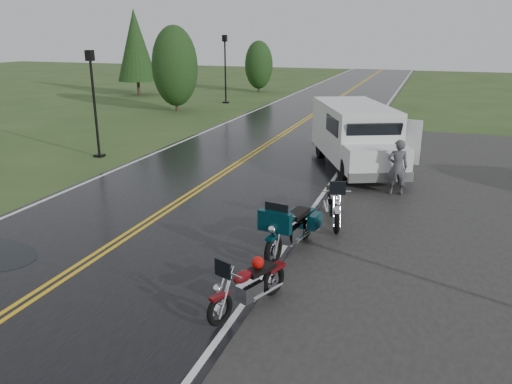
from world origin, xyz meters
TOP-DOWN VIEW (x-y plane):
  - ground at (0.00, 0.00)m, footprint 120.00×120.00m
  - road at (0.00, 10.00)m, footprint 8.00×100.00m
  - motorcycle_red at (3.68, -2.32)m, footprint 1.36×2.05m
  - motorcycle_teal at (3.85, 0.11)m, footprint 1.21×2.41m
  - motorcycle_silver at (4.77, 2.29)m, footprint 1.36×2.30m
  - van_white at (4.19, 6.71)m, footprint 4.45×6.29m
  - person_at_van at (5.88, 6.08)m, footprint 0.70×0.54m
  - lamp_post_near_left at (-5.66, 7.20)m, footprint 0.36×0.36m
  - lamp_post_far_left at (-6.98, 23.41)m, footprint 0.40×0.40m
  - tree_left_mid at (-8.50, 19.07)m, footprint 2.83×2.83m
  - tree_left_far at (-7.07, 30.69)m, footprint 2.28×2.28m
  - pine_left_far at (-15.31, 25.54)m, footprint 3.02×3.02m

SIDE VIEW (x-z plane):
  - ground at x=0.00m, z-range 0.00..0.00m
  - road at x=0.00m, z-range 0.00..0.04m
  - motorcycle_red at x=3.68m, z-range 0.00..1.14m
  - motorcycle_silver at x=4.77m, z-range 0.00..1.28m
  - motorcycle_teal at x=3.85m, z-range 0.00..1.36m
  - person_at_van at x=5.88m, z-range 0.00..1.69m
  - van_white at x=4.19m, z-range 0.00..2.32m
  - tree_left_far at x=-7.07m, z-range 0.00..3.51m
  - lamp_post_near_left at x=-5.66m, z-range 0.00..4.15m
  - tree_left_mid at x=-8.50m, z-range 0.00..4.42m
  - lamp_post_far_left at x=-6.98m, z-range 0.00..4.61m
  - pine_left_far at x=-15.31m, z-range 0.00..6.30m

